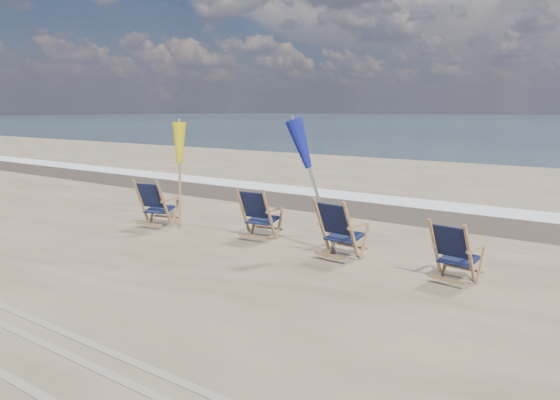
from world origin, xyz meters
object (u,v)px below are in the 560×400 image
(beach_chair_0, at_px, (164,204))
(umbrella_blue, at_px, (317,146))
(beach_chair_3, at_px, (469,256))
(beach_chair_1, at_px, (269,215))
(beach_chair_2, at_px, (351,232))
(umbrella_yellow, at_px, (179,149))

(beach_chair_0, relative_size, umbrella_blue, 0.43)
(beach_chair_0, xyz_separation_m, beach_chair_3, (6.34, -0.04, -0.05))
(beach_chair_1, height_order, beach_chair_2, beach_chair_2)
(beach_chair_0, height_order, umbrella_blue, umbrella_blue)
(beach_chair_2, bearing_deg, beach_chair_3, -179.09)
(umbrella_yellow, xyz_separation_m, umbrella_blue, (3.43, -0.05, 0.20))
(beach_chair_2, xyz_separation_m, umbrella_yellow, (-4.21, 0.23, 1.14))
(beach_chair_3, xyz_separation_m, umbrella_yellow, (-6.14, 0.33, 1.20))
(beach_chair_3, relative_size, umbrella_yellow, 0.43)
(beach_chair_1, relative_size, umbrella_yellow, 0.47)
(beach_chair_0, bearing_deg, umbrella_blue, 170.09)
(beach_chair_2, relative_size, beach_chair_3, 1.11)
(beach_chair_1, bearing_deg, beach_chair_2, 162.60)
(umbrella_yellow, bearing_deg, beach_chair_0, -124.73)
(beach_chair_1, relative_size, umbrella_blue, 0.43)
(beach_chair_0, xyz_separation_m, beach_chair_2, (4.40, 0.06, 0.00))
(beach_chair_1, bearing_deg, umbrella_yellow, -3.84)
(beach_chair_1, xyz_separation_m, beach_chair_3, (3.89, -0.46, -0.05))
(beach_chair_0, distance_m, umbrella_yellow, 1.20)
(beach_chair_0, height_order, umbrella_yellow, umbrella_yellow)
(beach_chair_0, relative_size, beach_chair_2, 0.99)
(beach_chair_3, xyz_separation_m, umbrella_blue, (-2.71, 0.28, 1.39))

